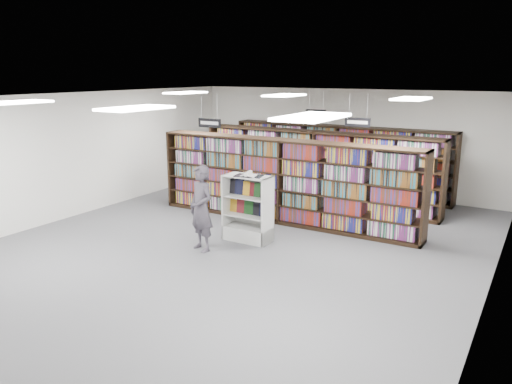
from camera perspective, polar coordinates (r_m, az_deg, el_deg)
The scene contains 20 objects.
floor at distance 11.07m, azimuth -1.77°, elevation -6.00°, with size 12.00×12.00×0.00m, color #4C4B50.
ceiling at distance 10.44m, azimuth -1.90°, elevation 10.77°, with size 10.00×12.00×0.10m, color silver.
wall_back at distance 15.96m, azimuth 9.88°, elevation 5.79°, with size 10.00×0.10×3.20m, color white.
wall_left at distance 13.95m, azimuth -19.48°, elevation 4.10°, with size 0.10×12.00×3.20m, color white.
wall_right at distance 9.06m, azimuth 25.91°, elevation -1.30°, with size 0.10×12.00×3.20m, color white.
bookshelf_row_near at distance 12.45m, azimuth 3.14°, elevation 1.23°, with size 7.00×0.60×2.10m.
bookshelf_row_mid at distance 14.22m, azimuth 6.89°, elevation 2.71°, with size 7.00×0.60×2.10m.
bookshelf_row_far at distance 15.77m, azimuth 9.41°, elevation 3.69°, with size 7.00×0.60×2.10m.
aisle_sign_left at distance 12.16m, azimuth -5.33°, elevation 7.96°, with size 0.65×0.02×0.80m.
aisle_sign_right at distance 12.54m, azimuth 11.52°, elevation 7.92°, with size 0.65×0.02×0.80m.
aisle_sign_center at distance 15.13m, azimuth 6.86°, elevation 9.02°, with size 0.65×0.02×0.80m.
troffer_front_left at distance 10.40m, azimuth -25.71°, elevation 9.22°, with size 0.60×1.20×0.04m, color white.
troffer_front_center at distance 8.09m, azimuth -13.57°, elevation 9.29°, with size 0.60×1.20×0.04m, color white.
troffer_front_right at distance 6.38m, azimuth 6.43°, elevation 8.52°, with size 0.60×1.20×0.04m, color white.
troffer_back_left at distance 13.82m, azimuth -8.04°, elevation 11.18°, with size 0.60×1.20×0.04m, color white.
troffer_back_center at distance 12.18m, azimuth 3.27°, elevation 10.97°, with size 0.60×1.20×0.04m, color white.
troffer_back_right at distance 11.12m, azimuth 17.34°, elevation 10.14°, with size 0.60×1.20×0.04m, color white.
endcap_display at distance 11.22m, azimuth -0.85°, elevation -3.04°, with size 1.07×0.53×1.50m.
open_book at distance 10.87m, azimuth -0.86°, elevation 1.99°, with size 0.66×0.47×0.13m.
shopper at distance 10.54m, azimuth -6.27°, elevation -1.88°, with size 0.67×0.44×1.83m, color #443E47.
Camera 1 is at (5.62, -8.79, 3.72)m, focal length 35.00 mm.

